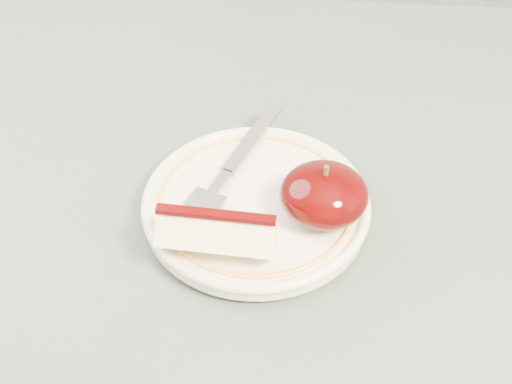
{
  "coord_description": "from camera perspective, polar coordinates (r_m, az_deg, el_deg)",
  "views": [
    {
      "loc": [
        0.01,
        -0.29,
        1.17
      ],
      "look_at": [
        -0.03,
        0.1,
        0.78
      ],
      "focal_mm": 50.0,
      "sensor_mm": 36.0,
      "label": 1
    }
  ],
  "objects": [
    {
      "name": "plate",
      "position": [
        0.57,
        0.0,
        -1.01
      ],
      "size": [
        0.18,
        0.18,
        0.02
      ],
      "color": "beige",
      "rests_on": "table"
    },
    {
      "name": "apple_wedge",
      "position": [
        0.52,
        -3.16,
        -3.31
      ],
      "size": [
        0.09,
        0.04,
        0.04
      ],
      "rotation": [
        0.0,
        0.0,
        -0.06
      ],
      "color": "#FFF2BB",
      "rests_on": "plate"
    },
    {
      "name": "apple_half",
      "position": [
        0.54,
        5.45,
        -0.21
      ],
      "size": [
        0.07,
        0.06,
        0.05
      ],
      "color": "black",
      "rests_on": "plate"
    },
    {
      "name": "fork",
      "position": [
        0.58,
        -2.34,
        1.51
      ],
      "size": [
        0.08,
        0.18,
        0.0
      ],
      "rotation": [
        0.0,
        0.0,
        1.21
      ],
      "color": "#94979C",
      "rests_on": "plate"
    }
  ]
}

